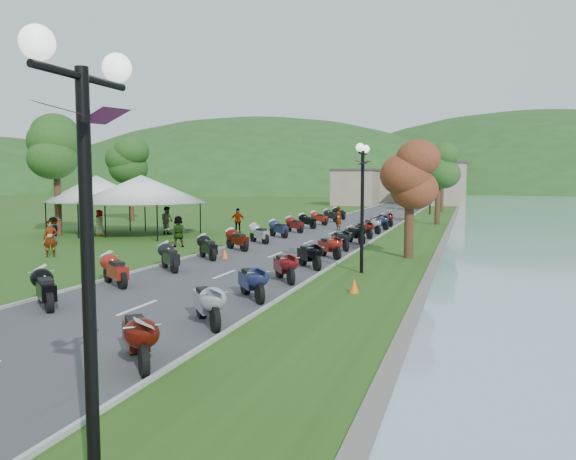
% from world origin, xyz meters
% --- Properties ---
extents(road, '(7.00, 120.00, 0.02)m').
position_xyz_m(road, '(0.00, 40.00, 0.01)').
color(road, '#3E3E41').
rests_on(road, ground).
extents(hills_backdrop, '(360.00, 120.00, 76.00)m').
position_xyz_m(hills_backdrop, '(0.00, 200.00, 0.00)').
color(hills_backdrop, '#285621').
rests_on(hills_backdrop, ground).
extents(far_building, '(18.00, 16.00, 5.00)m').
position_xyz_m(far_building, '(-2.00, 85.00, 2.50)').
color(far_building, gray).
rests_on(far_building, ground).
extents(moto_row_left, '(2.60, 54.61, 1.10)m').
position_xyz_m(moto_row_left, '(-2.58, 21.41, 0.55)').
color(moto_row_left, '#331411').
rests_on(moto_row_left, ground).
extents(moto_row_right, '(2.60, 37.72, 1.10)m').
position_xyz_m(moto_row_right, '(2.69, 23.37, 0.55)').
color(moto_row_right, '#331411').
rests_on(moto_row_right, ground).
extents(streetlamp_near, '(1.40, 1.40, 5.00)m').
position_xyz_m(streetlamp_near, '(5.24, 1.08, 2.50)').
color(streetlamp_near, black).
rests_on(streetlamp_near, ground).
extents(vendor_tent_main, '(5.65, 5.65, 4.00)m').
position_xyz_m(vendor_tent_main, '(-11.57, 28.49, 2.00)').
color(vendor_tent_main, silver).
rests_on(vendor_tent_main, ground).
extents(vendor_tent_side, '(4.62, 4.62, 4.00)m').
position_xyz_m(vendor_tent_side, '(-15.38, 28.89, 2.00)').
color(vendor_tent_side, silver).
rests_on(vendor_tent_side, ground).
extents(tree_park_left, '(3.41, 3.41, 9.47)m').
position_xyz_m(tree_park_left, '(-16.87, 26.81, 4.73)').
color(tree_park_left, '#2A5B1E').
rests_on(tree_park_left, ground).
extents(tree_lakeside, '(2.23, 2.23, 6.20)m').
position_xyz_m(tree_lakeside, '(6.32, 22.96, 3.10)').
color(tree_lakeside, '#2A5B1E').
rests_on(tree_lakeside, ground).
extents(pedestrian_a, '(0.80, 0.75, 1.76)m').
position_xyz_m(pedestrian_a, '(-10.00, 18.08, 0.00)').
color(pedestrian_a, slate).
rests_on(pedestrian_a, ground).
extents(pedestrian_b, '(1.05, 0.81, 1.90)m').
position_xyz_m(pedestrian_b, '(-10.52, 29.84, 0.00)').
color(pedestrian_b, slate).
rests_on(pedestrian_b, ground).
extents(pedestrian_c, '(0.81, 1.12, 1.60)m').
position_xyz_m(pedestrian_c, '(-13.32, 22.17, 0.00)').
color(pedestrian_c, slate).
rests_on(pedestrian_c, ground).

